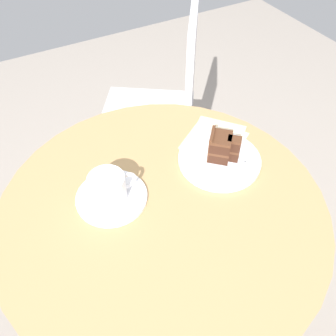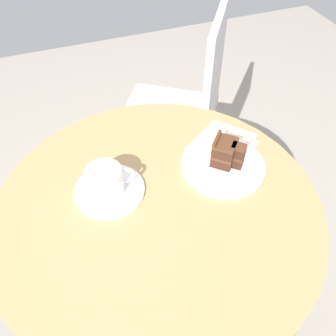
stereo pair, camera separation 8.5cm
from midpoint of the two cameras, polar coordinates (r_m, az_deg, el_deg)
ground_plane at (r=1.47m, az=-2.37°, el=-23.05°), size 4.40×4.40×0.01m
cafe_table at (r=0.93m, az=-3.51°, el=-10.39°), size 0.77×0.77×0.71m
saucer at (r=0.86m, az=-11.86°, el=-4.77°), size 0.17×0.17×0.01m
coffee_cup at (r=0.82m, az=-12.52°, el=-3.24°), size 0.11×0.08×0.07m
teaspoon at (r=0.83m, az=-14.01°, el=-6.53°), size 0.09×0.06×0.00m
cake_plate at (r=0.92m, az=5.63°, el=1.20°), size 0.21×0.21×0.01m
cake_slice at (r=0.90m, az=5.94°, el=3.25°), size 0.09×0.08×0.08m
fork at (r=0.92m, az=9.02°, el=1.48°), size 0.03×0.14×0.00m
napkin at (r=0.99m, az=5.21°, el=4.61°), size 0.21×0.21×0.00m
cafe_chair at (r=1.45m, az=-1.83°, el=10.57°), size 0.53×0.53×0.89m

